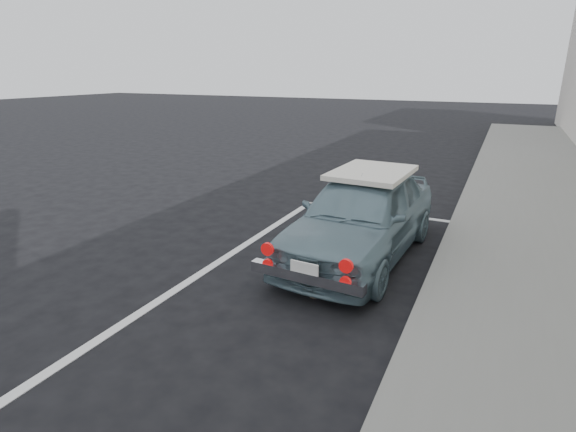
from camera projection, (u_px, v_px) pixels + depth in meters
name	position (u px, v px, depth m)	size (l,w,h in m)	color
pline_front	(379.00, 212.00, 8.35)	(3.00, 0.12, 0.01)	silver
pline_side	(206.00, 270.00, 5.93)	(0.12, 7.00, 0.01)	silver
retro_coupe	(361.00, 214.00, 6.25)	(1.62, 3.62, 1.20)	slate
cat	(317.00, 290.00, 5.19)	(0.27, 0.41, 0.23)	#736758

